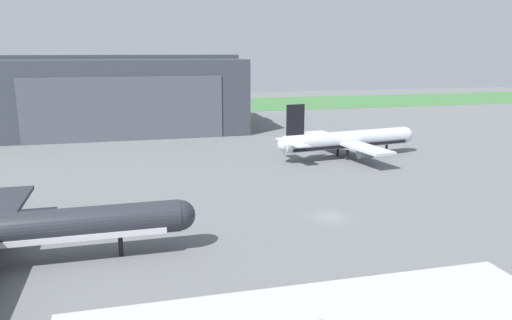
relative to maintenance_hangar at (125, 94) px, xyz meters
The scene contains 4 objects.
ground_plane 98.30m from the maintenance_hangar, 72.07° to the right, with size 440.00×440.00×0.00m, color slate.
grass_field_strip 71.26m from the maintenance_hangar, 64.72° to the left, with size 440.00×56.00×0.08m, color #42753F.
maintenance_hangar is the anchor object (origin of this frame).
airliner_far_right 75.08m from the maintenance_hangar, 47.67° to the right, with size 35.91×30.62×12.99m.
Camera 1 is at (-27.67, -64.37, 24.38)m, focal length 34.01 mm.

